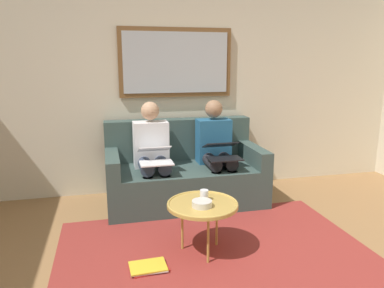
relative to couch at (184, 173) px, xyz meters
name	(u,v)px	position (x,y,z in m)	size (l,w,h in m)	color
wall_rear	(175,84)	(0.00, -0.48, 0.99)	(6.00, 0.12, 2.60)	beige
area_rug	(216,253)	(0.00, 1.27, -0.31)	(2.60, 1.80, 0.01)	maroon
couch	(184,173)	(0.00, 0.00, 0.00)	(1.73, 0.90, 0.90)	#384C47
framed_mirror	(176,63)	(0.00, -0.39, 1.24)	(1.33, 0.05, 0.80)	brown
coffee_table	(203,205)	(0.10, 1.22, 0.11)	(0.58, 0.58, 0.44)	tan
cup	(204,195)	(0.07, 1.15, 0.17)	(0.07, 0.07, 0.09)	silver
bowl	(202,204)	(0.13, 1.28, 0.15)	(0.16, 0.16, 0.05)	beige
person_left	(216,148)	(-0.36, 0.07, 0.29)	(0.38, 0.58, 1.14)	#235B84
laptop_black	(222,151)	(-0.36, 0.30, 0.32)	(0.35, 0.38, 0.17)	black
person_right	(152,151)	(0.36, 0.07, 0.29)	(0.38, 0.58, 1.14)	silver
laptop_white	(155,155)	(0.36, 0.30, 0.31)	(0.33, 0.37, 0.16)	white
magazine_stack	(149,267)	(0.57, 1.37, -0.29)	(0.31, 0.24, 0.03)	red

